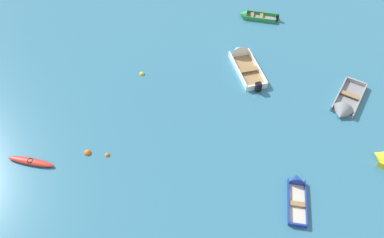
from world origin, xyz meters
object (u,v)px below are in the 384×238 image
(rowboat_white_far_back, at_px, (242,59))
(kayak_red_far_right, at_px, (31,161))
(mooring_buoy_near_foreground, at_px, (142,74))
(rowboat_deep_blue_back_row_center, at_px, (297,188))
(rowboat_grey_near_camera, at_px, (344,108))
(rowboat_green_foreground_center, at_px, (251,16))
(mooring_buoy_between_boats_left, at_px, (88,153))
(mooring_buoy_outer_edge, at_px, (107,155))

(rowboat_white_far_back, bearing_deg, kayak_red_far_right, -149.18)
(mooring_buoy_near_foreground, bearing_deg, rowboat_deep_blue_back_row_center, -49.35)
(rowboat_grey_near_camera, bearing_deg, kayak_red_far_right, -171.72)
(rowboat_green_foreground_center, bearing_deg, rowboat_deep_blue_back_row_center, -91.33)
(rowboat_green_foreground_center, bearing_deg, mooring_buoy_between_boats_left, -132.54)
(rowboat_deep_blue_back_row_center, bearing_deg, rowboat_green_foreground_center, 88.67)
(rowboat_deep_blue_back_row_center, bearing_deg, mooring_buoy_near_foreground, 130.65)
(rowboat_grey_near_camera, distance_m, rowboat_white_far_back, 8.06)
(rowboat_white_far_back, xyz_separation_m, kayak_red_far_right, (-13.92, -8.30, -0.08))
(rowboat_green_foreground_center, bearing_deg, rowboat_grey_near_camera, -68.80)
(kayak_red_far_right, height_order, mooring_buoy_near_foreground, kayak_red_far_right)
(mooring_buoy_between_boats_left, bearing_deg, rowboat_white_far_back, 36.21)
(rowboat_white_far_back, distance_m, mooring_buoy_near_foreground, 7.57)
(mooring_buoy_between_boats_left, bearing_deg, rowboat_deep_blue_back_row_center, -15.75)
(kayak_red_far_right, xyz_separation_m, mooring_buoy_between_boats_left, (3.24, 0.48, -0.13))
(kayak_red_far_right, bearing_deg, rowboat_green_foreground_center, 41.82)
(rowboat_white_far_back, height_order, kayak_red_far_right, rowboat_white_far_back)
(rowboat_white_far_back, bearing_deg, rowboat_green_foreground_center, 73.38)
(mooring_buoy_outer_edge, bearing_deg, mooring_buoy_near_foreground, 74.64)
(mooring_buoy_outer_edge, bearing_deg, kayak_red_far_right, -176.89)
(mooring_buoy_outer_edge, bearing_deg, rowboat_green_foreground_center, 50.88)
(rowboat_grey_near_camera, bearing_deg, mooring_buoy_outer_edge, -170.26)
(rowboat_grey_near_camera, distance_m, mooring_buoy_between_boats_left, 16.83)
(mooring_buoy_near_foreground, bearing_deg, rowboat_white_far_back, 7.12)
(rowboat_green_foreground_center, bearing_deg, rowboat_white_far_back, -106.62)
(rowboat_deep_blue_back_row_center, xyz_separation_m, rowboat_white_far_back, (-1.30, 11.19, 0.08))
(rowboat_green_foreground_center, distance_m, mooring_buoy_between_boats_left, 18.29)
(rowboat_white_far_back, relative_size, mooring_buoy_outer_edge, 17.20)
(rowboat_green_foreground_center, xyz_separation_m, rowboat_white_far_back, (-1.69, -5.66, 0.05))
(rowboat_deep_blue_back_row_center, distance_m, mooring_buoy_between_boats_left, 12.44)
(mooring_buoy_near_foreground, bearing_deg, rowboat_green_foreground_center, 35.65)
(rowboat_grey_near_camera, relative_size, mooring_buoy_between_boats_left, 9.66)
(rowboat_deep_blue_back_row_center, distance_m, mooring_buoy_near_foreground, 13.52)
(mooring_buoy_near_foreground, height_order, mooring_buoy_outer_edge, mooring_buoy_near_foreground)
(rowboat_deep_blue_back_row_center, relative_size, kayak_red_far_right, 1.11)
(rowboat_green_foreground_center, distance_m, rowboat_white_far_back, 5.91)
(rowboat_grey_near_camera, height_order, mooring_buoy_near_foreground, rowboat_grey_near_camera)
(rowboat_green_foreground_center, height_order, mooring_buoy_near_foreground, rowboat_green_foreground_center)
(kayak_red_far_right, xyz_separation_m, mooring_buoy_outer_edge, (4.45, 0.24, -0.13))
(kayak_red_far_right, relative_size, mooring_buoy_near_foreground, 8.16)
(rowboat_green_foreground_center, xyz_separation_m, kayak_red_far_right, (-15.60, -13.96, -0.02))
(kayak_red_far_right, bearing_deg, rowboat_grey_near_camera, 8.28)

